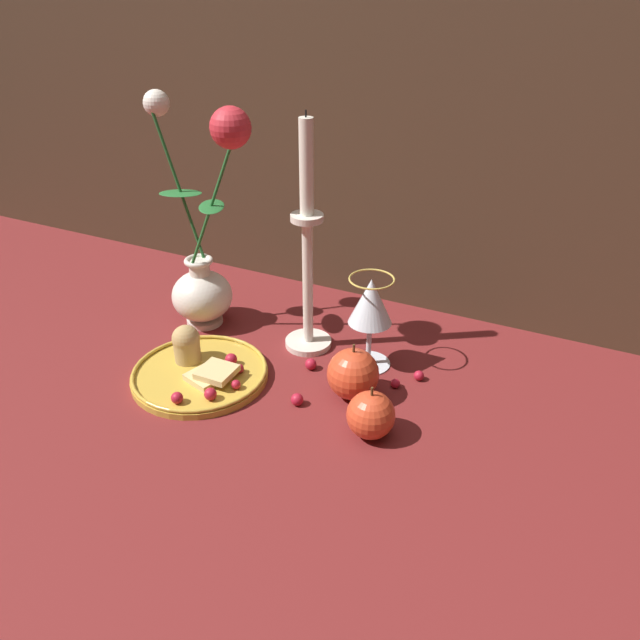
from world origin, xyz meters
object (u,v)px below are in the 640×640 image
object	(u,v)px
vase	(204,262)
wine_glass	(371,305)
plate_with_pastries	(199,369)
apple_beside_vase	(353,374)
apple_near_glass	(371,415)
candlestick	(307,261)

from	to	relation	value
vase	wine_glass	world-z (taller)	vase
plate_with_pastries	wine_glass	bearing A→B (deg)	33.61
vase	apple_beside_vase	bearing A→B (deg)	-14.69
apple_near_glass	plate_with_pastries	bearing A→B (deg)	177.66
candlestick	apple_beside_vase	bearing A→B (deg)	-38.46
vase	candlestick	distance (m)	0.19
plate_with_pastries	apple_near_glass	world-z (taller)	apple_near_glass
candlestick	vase	bearing A→B (deg)	-175.16
wine_glass	apple_beside_vase	world-z (taller)	wine_glass
vase	apple_beside_vase	distance (m)	0.33
candlestick	apple_beside_vase	xyz separation A→B (m)	(0.12, -0.10, -0.12)
vase	wine_glass	size ratio (longest dim) A/B	2.57
wine_glass	apple_near_glass	world-z (taller)	wine_glass
candlestick	apple_near_glass	world-z (taller)	candlestick
plate_with_pastries	apple_near_glass	size ratio (longest dim) A/B	2.69
wine_glass	apple_beside_vase	xyz separation A→B (m)	(0.01, -0.09, -0.07)
candlestick	apple_near_glass	size ratio (longest dim) A/B	4.89
apple_beside_vase	apple_near_glass	world-z (taller)	apple_beside_vase
vase	plate_with_pastries	world-z (taller)	vase
plate_with_pastries	apple_beside_vase	bearing A→B (deg)	14.19
candlestick	apple_near_glass	xyz separation A→B (m)	(0.18, -0.17, -0.12)
vase	wine_glass	bearing A→B (deg)	1.37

